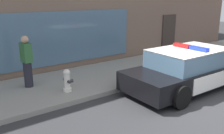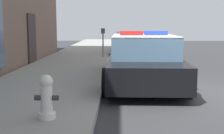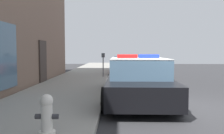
# 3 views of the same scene
# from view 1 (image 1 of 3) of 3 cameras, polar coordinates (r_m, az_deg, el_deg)

# --- Properties ---
(ground) EXTENTS (48.00, 48.00, 0.00)m
(ground) POSITION_cam_1_polar(r_m,az_deg,el_deg) (7.36, 20.08, -9.64)
(ground) COLOR #303033
(sidewalk) EXTENTS (48.00, 3.10, 0.15)m
(sidewalk) POSITION_cam_1_polar(r_m,az_deg,el_deg) (9.92, 0.53, -1.54)
(sidewalk) COLOR gray
(sidewalk) RESTS_ON ground
(police_cruiser) EXTENTS (5.16, 2.13, 1.49)m
(police_cruiser) POSITION_cam_1_polar(r_m,az_deg,el_deg) (8.91, 17.73, -0.30)
(police_cruiser) COLOR black
(police_cruiser) RESTS_ON ground
(fire_hydrant) EXTENTS (0.34, 0.39, 0.73)m
(fire_hydrant) POSITION_cam_1_polar(r_m,az_deg,el_deg) (7.94, -10.27, -3.09)
(fire_hydrant) COLOR silver
(fire_hydrant) RESTS_ON sidewalk
(pedestrian_on_sidewalk) EXTENTS (0.30, 0.42, 1.71)m
(pedestrian_on_sidewalk) POSITION_cam_1_polar(r_m,az_deg,el_deg) (8.53, -19.00, 1.19)
(pedestrian_on_sidewalk) COLOR #23232D
(pedestrian_on_sidewalk) RESTS_ON sidewalk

